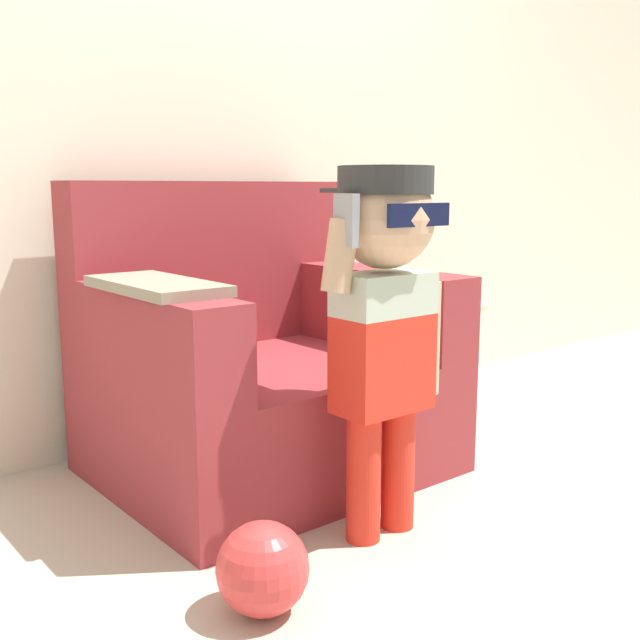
{
  "coord_description": "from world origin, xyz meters",
  "views": [
    {
      "loc": [
        -1.52,
        -1.92,
        0.94
      ],
      "look_at": [
        -0.15,
        -0.24,
        0.56
      ],
      "focal_mm": 42.0,
      "sensor_mm": 36.0,
      "label": 1
    }
  ],
  "objects_px": {
    "side_table": "(448,351)",
    "toy_ball": "(263,568)",
    "person_child": "(384,295)",
    "armchair": "(259,372)"
  },
  "relations": [
    {
      "from": "armchair",
      "to": "toy_ball",
      "type": "distance_m",
      "value": 0.93
    },
    {
      "from": "person_child",
      "to": "side_table",
      "type": "distance_m",
      "value": 1.1
    },
    {
      "from": "side_table",
      "to": "person_child",
      "type": "bearing_deg",
      "value": -148.58
    },
    {
      "from": "side_table",
      "to": "toy_ball",
      "type": "xyz_separation_m",
      "value": [
        -1.36,
        -0.66,
        -0.19
      ]
    },
    {
      "from": "side_table",
      "to": "armchair",
      "type": "bearing_deg",
      "value": 173.93
    },
    {
      "from": "side_table",
      "to": "toy_ball",
      "type": "distance_m",
      "value": 1.52
    },
    {
      "from": "person_child",
      "to": "toy_ball",
      "type": "distance_m",
      "value": 0.75
    },
    {
      "from": "person_child",
      "to": "armchair",
      "type": "bearing_deg",
      "value": 87.29
    },
    {
      "from": "person_child",
      "to": "side_table",
      "type": "bearing_deg",
      "value": 31.42
    },
    {
      "from": "person_child",
      "to": "toy_ball",
      "type": "height_order",
      "value": "person_child"
    }
  ]
}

